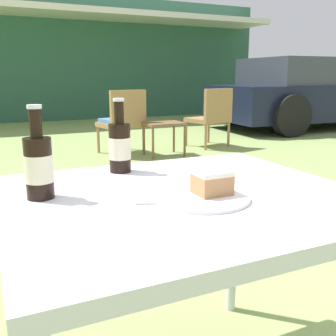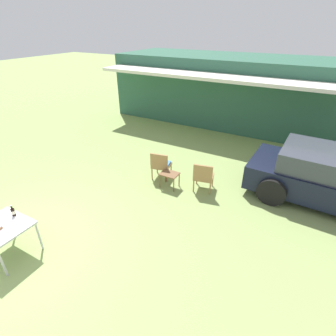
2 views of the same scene
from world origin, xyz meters
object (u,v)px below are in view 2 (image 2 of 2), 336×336
at_px(wicker_chair_cushioned, 161,164).
at_px(patio_table, 3,228).
at_px(garden_side_table, 169,175).
at_px(cola_bottle_near, 13,212).
at_px(parked_car, 332,179).
at_px(wicker_chair_plain, 203,176).

xyz_separation_m(wicker_chair_cushioned, patio_table, (-1.14, -3.99, 0.18)).
distance_m(wicker_chair_cushioned, garden_side_table, 0.55).
distance_m(garden_side_table, cola_bottle_near, 3.79).
distance_m(parked_car, wicker_chair_cushioned, 4.46).
distance_m(garden_side_table, patio_table, 4.03).
relative_size(parked_car, wicker_chair_cushioned, 4.86).
relative_size(wicker_chair_cushioned, cola_bottle_near, 3.44).
bearing_deg(cola_bottle_near, garden_side_table, 63.53).
height_order(wicker_chair_plain, garden_side_table, wicker_chair_plain).
height_order(patio_table, cola_bottle_near, cola_bottle_near).
xyz_separation_m(parked_car, wicker_chair_cushioned, (-4.32, -1.11, -0.20)).
height_order(wicker_chair_cushioned, patio_table, wicker_chair_cushioned).
distance_m(wicker_chair_plain, patio_table, 4.69).
height_order(parked_car, garden_side_table, parked_car).
bearing_deg(patio_table, garden_side_table, 66.54).
bearing_deg(wicker_chair_plain, patio_table, 46.04).
distance_m(parked_car, patio_table, 7.47).
bearing_deg(parked_car, patio_table, -134.34).
xyz_separation_m(wicker_chair_cushioned, garden_side_table, (0.46, -0.30, -0.09)).
distance_m(wicker_chair_plain, cola_bottle_near, 4.48).
xyz_separation_m(wicker_chair_plain, cola_bottle_near, (-2.57, -3.66, 0.32)).
distance_m(parked_car, garden_side_table, 4.12).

